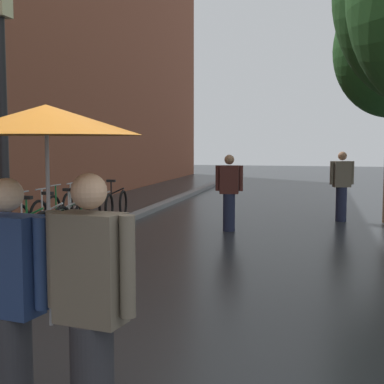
# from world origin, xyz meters

# --- Properties ---
(kerb_strip) EXTENTS (0.30, 36.00, 0.12)m
(kerb_strip) POSITION_xyz_m (-3.20, 10.00, 0.06)
(kerb_strip) COLOR slate
(kerb_strip) RESTS_ON ground
(parked_bicycle_3) EXTENTS (1.10, 0.73, 0.96)m
(parked_bicycle_3) POSITION_xyz_m (-3.98, 5.52, 0.38)
(parked_bicycle_3) COLOR black
(parked_bicycle_3) RESTS_ON ground
(parked_bicycle_4) EXTENTS (1.17, 0.84, 0.96)m
(parked_bicycle_4) POSITION_xyz_m (-4.00, 6.36, 0.38)
(parked_bicycle_4) COLOR black
(parked_bicycle_4) RESTS_ON ground
(parked_bicycle_5) EXTENTS (1.11, 0.75, 0.96)m
(parked_bicycle_5) POSITION_xyz_m (-3.96, 7.13, 0.38)
(parked_bicycle_5) COLOR black
(parked_bicycle_5) RESTS_ON ground
(parked_bicycle_6) EXTENTS (1.11, 0.74, 0.96)m
(parked_bicycle_6) POSITION_xyz_m (-4.13, 8.08, 0.38)
(parked_bicycle_6) COLOR black
(parked_bicycle_6) RESTS_ON ground
(parked_bicycle_7) EXTENTS (1.16, 0.84, 0.96)m
(parked_bicycle_7) POSITION_xyz_m (-4.06, 8.74, 0.38)
(parked_bicycle_7) COLOR black
(parked_bicycle_7) RESTS_ON ground
(parked_bicycle_8) EXTENTS (1.16, 0.82, 0.96)m
(parked_bicycle_8) POSITION_xyz_m (-4.05, 9.64, 0.38)
(parked_bicycle_8) COLOR black
(parked_bicycle_8) RESTS_ON ground
(couple_under_umbrella) EXTENTS (1.17, 1.15, 2.14)m
(couple_under_umbrella) POSITION_xyz_m (-0.29, -0.10, 1.43)
(couple_under_umbrella) COLOR #2D2D33
(couple_under_umbrella) RESTS_ON ground
(street_lamp_post) EXTENTS (0.24, 0.24, 3.77)m
(street_lamp_post) POSITION_xyz_m (-2.60, 3.04, 2.23)
(street_lamp_post) COLOR black
(street_lamp_post) RESTS_ON ground
(pedestrian_walking_midground) EXTENTS (0.57, 0.33, 1.68)m
(pedestrian_walking_midground) POSITION_xyz_m (1.82, 10.31, 0.86)
(pedestrian_walking_midground) COLOR #1E233D
(pedestrian_walking_midground) RESTS_ON ground
(pedestrian_walking_far) EXTENTS (0.59, 0.26, 1.64)m
(pedestrian_walking_far) POSITION_xyz_m (-0.59, 8.28, 0.84)
(pedestrian_walking_far) COLOR #1E233D
(pedestrian_walking_far) RESTS_ON ground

